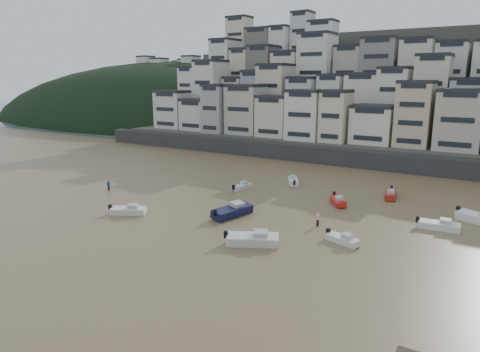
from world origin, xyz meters
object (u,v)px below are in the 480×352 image
Objects in this scene: boat_a at (253,238)px; boat_h at (293,180)px; boat_b at (343,238)px; person_pink at (318,219)px; boat_c at (232,209)px; boat_i at (391,193)px; person_blue at (108,185)px; boat_d at (439,224)px; boat_f at (242,186)px; boat_j at (128,209)px; boat_e at (338,200)px.

boat_a is 1.21× the size of boat_h.
person_pink is at bearing 157.51° from boat_b.
boat_c reaches higher than boat_h.
person_blue reaches higher than boat_i.
boat_a is at bearing -139.87° from boat_d.
boat_a is 23.45m from boat_d.
boat_d is 30.82m from boat_f.
person_pink is at bearing -157.32° from boat_d.
boat_e is at bearing 12.14° from boat_j.
boat_e is 13.25m from boat_h.
boat_d is 39.88m from boat_j.
boat_c is at bearing -1.16° from person_blue.
boat_h is at bearing 78.75° from boat_a.
boat_j is (-5.95, -19.53, 0.11)m from boat_f.
boat_j is at bearing -150.88° from boat_b.
boat_f is at bearing -80.55° from boat_i.
boat_b is at bearing -172.56° from boat_h.
boat_d is 0.99× the size of boat_j.
boat_i is (5.66, 7.89, 0.06)m from boat_e.
boat_h is 31.20m from person_blue.
boat_c is 1.31× the size of boat_h.
boat_e is at bearing 54.97° from boat_a.
boat_e is at bearing -45.90° from boat_i.
boat_f is 0.84× the size of boat_j.
boat_b is at bearing -40.93° from person_pink.
person_blue is (-23.99, -19.94, 0.16)m from boat_h.
boat_a is 10.50m from boat_c.
person_blue reaches higher than boat_j.
boat_e is 2.78× the size of person_blue.
boat_c is at bearing 107.76° from boat_a.
boat_f is (-6.44, 12.69, -0.33)m from boat_c.
boat_j is at bearing -83.17° from boat_e.
boat_e is at bearing 160.97° from boat_d.
boat_d is at bearing 16.99° from boat_a.
boat_f is (-22.15, 14.24, 0.01)m from boat_b.
boat_h is at bearing 37.87° from boat_j.
boat_d is (16.69, 16.47, -0.15)m from boat_a.
boat_a is 1.44× the size of boat_f.
boat_j is (-19.86, 0.53, -0.15)m from boat_a.
boat_d is at bearing -143.80° from boat_h.
boat_h is at bearing 150.99° from boat_d.
boat_h is at bearing 145.16° from boat_b.
person_pink is (17.58, -10.28, 0.27)m from boat_f.
boat_a is 3.62× the size of person_blue.
boat_f is at bearing 168.82° from boat_d.
person_pink is at bearing -112.09° from boat_f.
boat_f is at bearing 97.13° from boat_a.
boat_e is at bearing -26.13° from boat_c.
boat_j is at bearing 150.85° from boat_a.
boat_a is at bearing -110.52° from person_pink.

